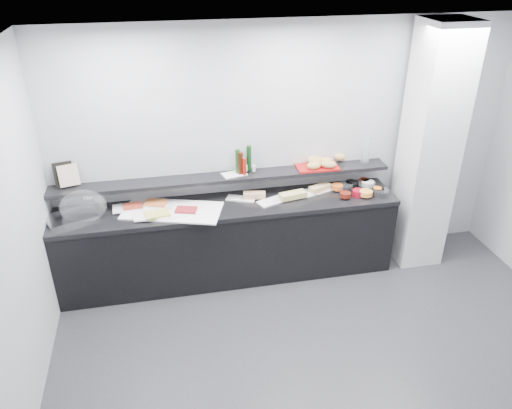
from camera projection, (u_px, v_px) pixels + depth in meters
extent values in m
plane|color=#2D2D30|center=(341.00, 378.00, 4.32)|extent=(5.00, 5.00, 0.00)
cube|color=#A5A6AC|center=(286.00, 149.00, 5.41)|extent=(5.00, 0.02, 2.70)
plane|color=white|center=(376.00, 62.00, 3.05)|extent=(5.00, 5.00, 0.00)
cube|color=silver|center=(429.00, 150.00, 5.37)|extent=(0.50, 0.50, 2.70)
cube|color=black|center=(229.00, 242.00, 5.46)|extent=(3.60, 0.60, 0.85)
cube|color=black|center=(228.00, 206.00, 5.25)|extent=(3.62, 0.62, 0.05)
cube|color=black|center=(225.00, 177.00, 5.28)|extent=(3.60, 0.25, 0.04)
cube|color=#B4B7BB|center=(71.00, 217.00, 4.96)|extent=(0.55, 0.47, 0.04)
ellipsoid|color=white|center=(83.00, 206.00, 4.93)|extent=(0.46, 0.30, 0.34)
cube|color=white|center=(172.00, 211.00, 5.10)|extent=(1.09, 0.75, 0.01)
cube|color=white|center=(127.00, 208.00, 5.12)|extent=(0.29, 0.21, 0.01)
cube|color=maroon|center=(132.00, 206.00, 5.11)|extent=(0.20, 0.14, 0.02)
cube|color=silver|center=(161.00, 204.00, 5.20)|extent=(0.35, 0.30, 0.01)
cube|color=#D4642B|center=(156.00, 203.00, 5.18)|extent=(0.26, 0.21, 0.02)
cube|color=white|center=(151.00, 215.00, 4.99)|extent=(0.34, 0.23, 0.01)
cube|color=#D2C851|center=(157.00, 214.00, 4.96)|extent=(0.27, 0.20, 0.02)
cube|color=white|center=(183.00, 212.00, 5.04)|extent=(0.34, 0.26, 0.01)
cube|color=maroon|center=(186.00, 210.00, 5.04)|extent=(0.24, 0.19, 0.02)
cube|color=silver|center=(241.00, 199.00, 5.33)|extent=(0.33, 0.24, 0.01)
cube|color=tan|center=(254.00, 195.00, 5.32)|extent=(0.25, 0.13, 0.06)
cylinder|color=silver|center=(238.00, 199.00, 5.29)|extent=(0.16, 0.03, 0.01)
cube|color=white|center=(273.00, 201.00, 5.29)|extent=(0.38, 0.27, 0.01)
cube|color=tan|center=(293.00, 195.00, 5.32)|extent=(0.30, 0.16, 0.06)
cylinder|color=silver|center=(279.00, 200.00, 5.27)|extent=(0.16, 0.04, 0.01)
cube|color=white|center=(317.00, 191.00, 5.50)|extent=(0.41, 0.27, 0.01)
cube|color=tan|center=(320.00, 188.00, 5.48)|extent=(0.27, 0.19, 0.06)
cylinder|color=silver|center=(310.00, 194.00, 5.41)|extent=(0.16, 0.04, 0.01)
cylinder|color=white|center=(344.00, 187.00, 5.52)|extent=(0.23, 0.23, 0.07)
cylinder|color=orange|center=(337.00, 187.00, 5.49)|extent=(0.13, 0.13, 0.05)
cylinder|color=black|center=(351.00, 185.00, 5.57)|extent=(0.18, 0.18, 0.07)
cylinder|color=#4E160B|center=(364.00, 181.00, 5.62)|extent=(0.12, 0.12, 0.05)
cylinder|color=silver|center=(367.00, 185.00, 5.57)|extent=(0.24, 0.24, 0.07)
cylinder|color=silver|center=(368.00, 183.00, 5.57)|extent=(0.16, 0.16, 0.05)
cylinder|color=maroon|center=(358.00, 193.00, 5.39)|extent=(0.13, 0.13, 0.07)
cylinder|color=#59150C|center=(345.00, 195.00, 5.33)|extent=(0.15, 0.15, 0.05)
cylinder|color=white|center=(380.00, 193.00, 5.40)|extent=(0.20, 0.20, 0.07)
cylinder|color=orange|center=(366.00, 193.00, 5.36)|extent=(0.17, 0.17, 0.05)
cylinder|color=black|center=(378.00, 191.00, 5.43)|extent=(0.14, 0.14, 0.07)
cylinder|color=orange|center=(377.00, 190.00, 5.43)|extent=(0.10, 0.10, 0.05)
cube|color=black|center=(64.00, 175.00, 4.98)|extent=(0.20, 0.11, 0.26)
cube|color=#CBAB92|center=(69.00, 175.00, 4.97)|extent=(0.20, 0.10, 0.22)
cube|color=white|center=(234.00, 174.00, 5.29)|extent=(0.28, 0.21, 0.01)
cylinder|color=#113C10|center=(238.00, 161.00, 5.26)|extent=(0.05, 0.05, 0.26)
cylinder|color=black|center=(240.00, 163.00, 5.24)|extent=(0.06, 0.06, 0.24)
cylinder|color=black|center=(249.00, 158.00, 5.30)|extent=(0.06, 0.06, 0.28)
cylinder|color=#9D130B|center=(244.00, 166.00, 5.23)|extent=(0.04, 0.04, 0.18)
cylinder|color=white|center=(254.00, 168.00, 5.33)|extent=(0.04, 0.04, 0.07)
cylinder|color=silver|center=(246.00, 168.00, 5.33)|extent=(0.04, 0.04, 0.07)
cube|color=#A21111|center=(316.00, 166.00, 5.48)|extent=(0.46, 0.32, 0.02)
ellipsoid|color=#BC8948|center=(312.00, 160.00, 5.50)|extent=(0.15, 0.11, 0.08)
ellipsoid|color=#AD7A42|center=(318.00, 160.00, 5.49)|extent=(0.15, 0.11, 0.08)
ellipsoid|color=#AB8941|center=(340.00, 157.00, 5.56)|extent=(0.15, 0.12, 0.08)
ellipsoid|color=#BB8C47|center=(314.00, 166.00, 5.36)|extent=(0.16, 0.10, 0.08)
ellipsoid|color=tan|center=(326.00, 164.00, 5.39)|extent=(0.15, 0.13, 0.08)
ellipsoid|color=#B18143|center=(330.00, 165.00, 5.38)|extent=(0.16, 0.12, 0.08)
ellipsoid|color=#AD8342|center=(315.00, 162.00, 5.44)|extent=(0.16, 0.14, 0.08)
ellipsoid|color=tan|center=(326.00, 161.00, 5.47)|extent=(0.15, 0.11, 0.08)
cylinder|color=white|center=(366.00, 152.00, 5.47)|extent=(0.12, 0.12, 0.30)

